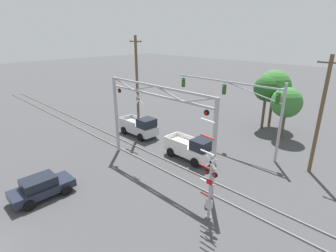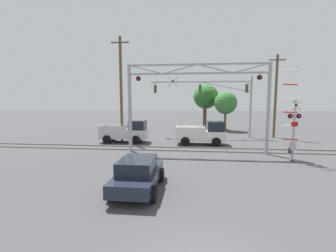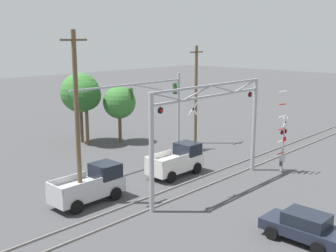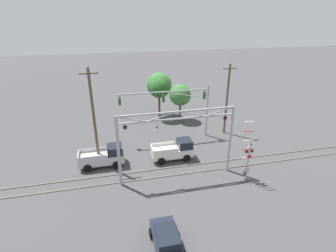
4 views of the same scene
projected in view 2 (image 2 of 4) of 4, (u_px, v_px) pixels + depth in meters
rail_track_near at (196, 151)px, 18.66m from camera, size 80.00×0.08×0.10m
rail_track_far at (196, 148)px, 20.08m from camera, size 80.00×0.08×0.10m
crossing_gantry at (197, 97)px, 17.89m from camera, size 11.30×0.31×7.13m
crossing_signal_mast at (293, 129)px, 15.59m from camera, size 1.35×0.35×6.33m
traffic_signal_span at (223, 95)px, 25.87m from camera, size 11.66×0.39×7.03m
pickup_truck_lead at (203, 134)px, 21.70m from camera, size 4.64×2.10×2.25m
pickup_truck_following at (127, 132)px, 22.87m from camera, size 4.74×2.10×2.25m
sedan_waiting at (138, 174)px, 10.47m from camera, size 2.07×4.10×1.55m
utility_pole_left at (121, 89)px, 22.77m from camera, size 1.80×0.28×10.59m
utility_pole_right at (276, 95)px, 25.51m from camera, size 1.80×0.28×9.39m
background_tree_beyond_span at (226, 103)px, 31.76m from camera, size 3.18×3.18×5.56m
background_tree_far_left_verge at (204, 97)px, 33.32m from camera, size 2.87×2.87×6.26m
background_tree_far_right_verge at (206, 97)px, 34.57m from camera, size 3.80×3.80×6.83m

